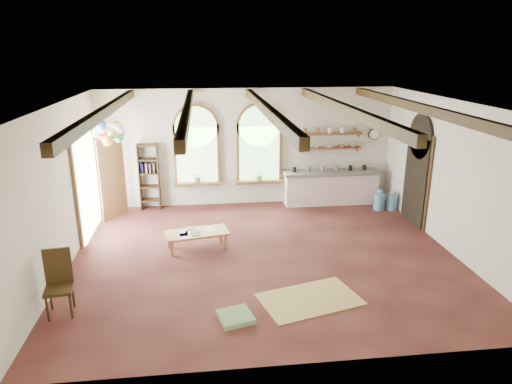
{
  "coord_description": "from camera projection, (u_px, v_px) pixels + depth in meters",
  "views": [
    {
      "loc": [
        -1.22,
        -8.74,
        4.23
      ],
      "look_at": [
        -0.12,
        0.6,
        1.24
      ],
      "focal_mm": 32.0,
      "sensor_mm": 36.0,
      "label": 1
    }
  ],
  "objects": [
    {
      "name": "potted_plant_right",
      "position": [
        260.0,
        175.0,
        12.6
      ],
      "size": [
        0.27,
        0.23,
        0.3
      ],
      "primitive_type": "imported",
      "color": "#598C4C",
      "rests_on": "window_right"
    },
    {
      "name": "shelf_vase",
      "position": [
        354.0,
        143.0,
        12.71
      ],
      "size": [
        0.18,
        0.18,
        0.19
      ],
      "primitive_type": "imported",
      "color": "slate",
      "rests_on": "wall_shelf_lower"
    },
    {
      "name": "tablet",
      "position": [
        196.0,
        233.0,
        9.83
      ],
      "size": [
        0.24,
        0.3,
        0.01
      ],
      "primitive_type": "cube",
      "rotation": [
        0.0,
        0.0,
        0.19
      ],
      "color": "black",
      "rests_on": "coffee_table"
    },
    {
      "name": "window_right",
      "position": [
        259.0,
        147.0,
        12.47
      ],
      "size": [
        1.3,
        0.28,
        2.2
      ],
      "color": "brown",
      "rests_on": "floor"
    },
    {
      "name": "side_chair",
      "position": [
        60.0,
        296.0,
        7.5
      ],
      "size": [
        0.49,
        0.49,
        1.1
      ],
      "color": "#3E2B13",
      "rests_on": "floor"
    },
    {
      "name": "water_jug_b",
      "position": [
        392.0,
        201.0,
        12.37
      ],
      "size": [
        0.28,
        0.28,
        0.55
      ],
      "color": "#598CBF",
      "rests_on": "floor"
    },
    {
      "name": "water_jug_a",
      "position": [
        379.0,
        201.0,
        12.36
      ],
      "size": [
        0.3,
        0.3,
        0.58
      ],
      "color": "#598CBF",
      "rests_on": "floor"
    },
    {
      "name": "shelf_bowl_b",
      "position": [
        341.0,
        146.0,
        12.69
      ],
      "size": [
        0.2,
        0.2,
        0.06
      ],
      "primitive_type": "imported",
      "color": "#8C664C",
      "rests_on": "wall_shelf_lower"
    },
    {
      "name": "shelf_cup_b",
      "position": [
        317.0,
        146.0,
        12.61
      ],
      "size": [
        0.1,
        0.1,
        0.09
      ],
      "primitive_type": "imported",
      "color": "beige",
      "rests_on": "wall_shelf_lower"
    },
    {
      "name": "wall_shelf_upper",
      "position": [
        331.0,
        134.0,
        12.55
      ],
      "size": [
        1.7,
        0.24,
        0.04
      ],
      "primitive_type": "cube",
      "color": "brown",
      "rests_on": "wall_back"
    },
    {
      "name": "kitchen_counter",
      "position": [
        331.0,
        187.0,
        12.83
      ],
      "size": [
        2.68,
        0.62,
        0.94
      ],
      "color": "silver",
      "rests_on": "floor"
    },
    {
      "name": "wall_clock",
      "position": [
        374.0,
        134.0,
        12.77
      ],
      "size": [
        0.32,
        0.04,
        0.32
      ],
      "primitive_type": "cylinder",
      "rotation": [
        1.57,
        0.0,
        0.0
      ],
      "color": "black",
      "rests_on": "wall_back"
    },
    {
      "name": "floor",
      "position": [
        265.0,
        256.0,
        9.69
      ],
      "size": [
        8.0,
        8.0,
        0.0
      ],
      "primitive_type": "plane",
      "color": "brown",
      "rests_on": "ground"
    },
    {
      "name": "left_doorway",
      "position": [
        87.0,
        186.0,
        10.6
      ],
      "size": [
        0.1,
        1.9,
        2.5
      ],
      "primitive_type": "cube",
      "color": "brown",
      "rests_on": "floor"
    },
    {
      "name": "window_left",
      "position": [
        197.0,
        148.0,
        12.28
      ],
      "size": [
        1.3,
        0.28,
        2.2
      ],
      "color": "brown",
      "rests_on": "floor"
    },
    {
      "name": "shelf_bowl_a",
      "position": [
        329.0,
        147.0,
        12.65
      ],
      "size": [
        0.22,
        0.22,
        0.05
      ],
      "primitive_type": "imported",
      "color": "beige",
      "rests_on": "wall_shelf_lower"
    },
    {
      "name": "balloon_cluster",
      "position": [
        110.0,
        131.0,
        10.78
      ],
      "size": [
        0.82,
        0.91,
        1.15
      ],
      "color": "silver",
      "rests_on": "floor"
    },
    {
      "name": "coffee_table",
      "position": [
        197.0,
        234.0,
        9.95
      ],
      "size": [
        1.45,
        0.87,
        0.39
      ],
      "color": "tan",
      "rests_on": "floor"
    },
    {
      "name": "table_book",
      "position": [
        187.0,
        229.0,
        10.07
      ],
      "size": [
        0.22,
        0.26,
        0.02
      ],
      "primitive_type": "imported",
      "rotation": [
        0.0,
        0.0,
        0.34
      ],
      "color": "olive",
      "rests_on": "coffee_table"
    },
    {
      "name": "potted_plant_left",
      "position": [
        198.0,
        177.0,
        12.41
      ],
      "size": [
        0.27,
        0.23,
        0.3
      ],
      "primitive_type": "imported",
      "color": "#598C4C",
      "rests_on": "window_left"
    },
    {
      "name": "shelf_cup_a",
      "position": [
        304.0,
        146.0,
        12.57
      ],
      "size": [
        0.12,
        0.1,
        0.1
      ],
      "primitive_type": "imported",
      "color": "white",
      "rests_on": "wall_shelf_lower"
    },
    {
      "name": "right_doorway",
      "position": [
        416.0,
        180.0,
        11.21
      ],
      "size": [
        0.1,
        1.3,
        2.4
      ],
      "primitive_type": "cube",
      "color": "black",
      "rests_on": "floor"
    },
    {
      "name": "floor_mat",
      "position": [
        310.0,
        299.0,
        8.0
      ],
      "size": [
        1.91,
        1.46,
        0.02
      ],
      "primitive_type": "cube",
      "rotation": [
        0.0,
        0.0,
        0.27
      ],
      "color": "#D3B769",
      "rests_on": "floor"
    },
    {
      "name": "ceiling_beams",
      "position": [
        266.0,
        109.0,
        8.75
      ],
      "size": [
        6.2,
        6.8,
        0.18
      ],
      "primitive_type": null,
      "color": "#3E2B13",
      "rests_on": "ceiling"
    },
    {
      "name": "floor_cushion",
      "position": [
        236.0,
        317.0,
        7.41
      ],
      "size": [
        0.65,
        0.65,
        0.09
      ],
      "primitive_type": "cube",
      "rotation": [
        0.0,
        0.0,
        0.26
      ],
      "color": "#6A8C60",
      "rests_on": "floor"
    },
    {
      "name": "wall_shelf_lower",
      "position": [
        331.0,
        148.0,
        12.67
      ],
      "size": [
        1.7,
        0.24,
        0.04
      ],
      "primitive_type": "cube",
      "color": "brown",
      "rests_on": "wall_back"
    },
    {
      "name": "bookshelf",
      "position": [
        149.0,
        177.0,
        12.25
      ],
      "size": [
        0.53,
        0.32,
        1.8
      ],
      "color": "#3E2B13",
      "rests_on": "floor"
    }
  ]
}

